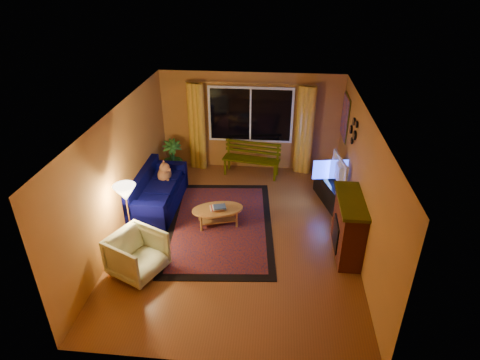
# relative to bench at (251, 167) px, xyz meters

# --- Properties ---
(floor) EXTENTS (4.50, 6.00, 0.02)m
(floor) POSITION_rel_bench_xyz_m (-0.06, -2.53, -0.22)
(floor) COLOR brown
(floor) RESTS_ON ground
(ceiling) EXTENTS (4.50, 6.00, 0.02)m
(ceiling) POSITION_rel_bench_xyz_m (-0.06, -2.53, 2.30)
(ceiling) COLOR white
(ceiling) RESTS_ON ground
(wall_back) EXTENTS (4.50, 0.02, 2.50)m
(wall_back) POSITION_rel_bench_xyz_m (-0.06, 0.48, 1.04)
(wall_back) COLOR #B5732F
(wall_back) RESTS_ON ground
(wall_left) EXTENTS (0.02, 6.00, 2.50)m
(wall_left) POSITION_rel_bench_xyz_m (-2.32, -2.53, 1.04)
(wall_left) COLOR #B5732F
(wall_left) RESTS_ON ground
(wall_right) EXTENTS (0.02, 6.00, 2.50)m
(wall_right) POSITION_rel_bench_xyz_m (2.20, -2.53, 1.04)
(wall_right) COLOR #B5732F
(wall_right) RESTS_ON ground
(window) EXTENTS (2.00, 0.02, 1.30)m
(window) POSITION_rel_bench_xyz_m (-0.06, 0.41, 1.24)
(window) COLOR black
(window) RESTS_ON wall_back
(curtain_rod) EXTENTS (3.20, 0.03, 0.03)m
(curtain_rod) POSITION_rel_bench_xyz_m (-0.06, 0.37, 2.04)
(curtain_rod) COLOR #BF8C3F
(curtain_rod) RESTS_ON wall_back
(curtain_left) EXTENTS (0.36, 0.36, 2.24)m
(curtain_left) POSITION_rel_bench_xyz_m (-1.41, 0.35, 0.91)
(curtain_left) COLOR gold
(curtain_left) RESTS_ON ground
(curtain_right) EXTENTS (0.36, 0.36, 2.24)m
(curtain_right) POSITION_rel_bench_xyz_m (1.29, 0.35, 0.91)
(curtain_right) COLOR gold
(curtain_right) RESTS_ON ground
(bench) EXTENTS (1.47, 0.66, 0.43)m
(bench) POSITION_rel_bench_xyz_m (0.00, 0.00, 0.00)
(bench) COLOR #383800
(bench) RESTS_ON ground
(potted_plant) EXTENTS (0.66, 0.66, 0.89)m
(potted_plant) POSITION_rel_bench_xyz_m (-1.99, -0.10, 0.23)
(potted_plant) COLOR #235B1E
(potted_plant) RESTS_ON ground
(sofa) EXTENTS (0.88, 2.03, 0.82)m
(sofa) POSITION_rel_bench_xyz_m (-1.92, -1.72, 0.20)
(sofa) COLOR #020232
(sofa) RESTS_ON ground
(dog) EXTENTS (0.39, 0.48, 0.47)m
(dog) POSITION_rel_bench_xyz_m (-1.87, -1.27, 0.43)
(dog) COLOR #9D5F38
(dog) RESTS_ON sofa
(armchair) EXTENTS (1.04, 1.06, 0.84)m
(armchair) POSITION_rel_bench_xyz_m (-1.68, -3.84, 0.21)
(armchair) COLOR #BCC392
(armchair) RESTS_ON ground
(floor_lamp) EXTENTS (0.28, 0.28, 1.37)m
(floor_lamp) POSITION_rel_bench_xyz_m (-1.99, -3.23, 0.47)
(floor_lamp) COLOR #BF8C3F
(floor_lamp) RESTS_ON ground
(rug) EXTENTS (2.41, 3.52, 0.02)m
(rug) POSITION_rel_bench_xyz_m (-0.47, -2.29, -0.20)
(rug) COLOR maroon
(rug) RESTS_ON ground
(coffee_table) EXTENTS (1.30, 1.30, 0.38)m
(coffee_table) POSITION_rel_bench_xyz_m (-0.52, -2.26, -0.02)
(coffee_table) COLOR #B77E3C
(coffee_table) RESTS_ON ground
(tv_console) EXTENTS (0.76, 1.34, 0.53)m
(tv_console) POSITION_rel_bench_xyz_m (1.91, -1.12, 0.05)
(tv_console) COLOR black
(tv_console) RESTS_ON ground
(television) EXTENTS (0.29, 0.98, 0.56)m
(television) POSITION_rel_bench_xyz_m (1.91, -1.12, 0.60)
(television) COLOR black
(television) RESTS_ON tv_console
(fireplace) EXTENTS (0.40, 1.20, 1.10)m
(fireplace) POSITION_rel_bench_xyz_m (1.99, -2.93, 0.34)
(fireplace) COLOR maroon
(fireplace) RESTS_ON ground
(mirror_cluster) EXTENTS (0.06, 0.60, 0.56)m
(mirror_cluster) POSITION_rel_bench_xyz_m (2.15, -1.23, 1.59)
(mirror_cluster) COLOR black
(mirror_cluster) RESTS_ON wall_right
(painting) EXTENTS (0.04, 0.76, 0.96)m
(painting) POSITION_rel_bench_xyz_m (2.16, -0.08, 1.44)
(painting) COLOR #D74818
(painting) RESTS_ON wall_right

